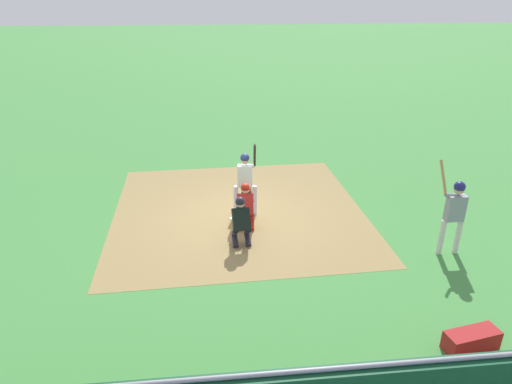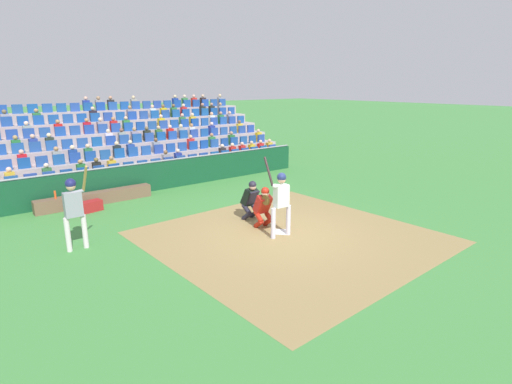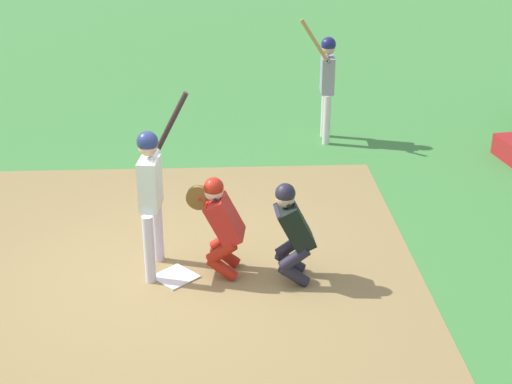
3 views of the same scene
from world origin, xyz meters
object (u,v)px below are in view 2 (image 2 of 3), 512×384
home_plate_umpire (251,198)px  on_deck_batter (74,206)px  batter_at_plate (281,197)px  dugout_bench (96,198)px  home_plate_marker (279,232)px  catcher_crouching (264,205)px  equipment_duffel_bag (87,207)px  water_bottle_on_bench (55,195)px

home_plate_umpire → on_deck_batter: bearing=-10.4°
batter_at_plate → dugout_bench: size_ratio=0.56×
on_deck_batter → home_plate_marker: bearing=154.6°
home_plate_marker → on_deck_batter: on_deck_batter is taller
batter_at_plate → catcher_crouching: 0.91m
home_plate_marker → equipment_duffel_bag: bearing=-55.4°
home_plate_marker → home_plate_umpire: home_plate_umpire is taller
catcher_crouching → on_deck_batter: bearing=-20.3°
home_plate_umpire → equipment_duffel_bag: bearing=-46.6°
on_deck_batter → home_plate_umpire: bearing=169.6°
home_plate_marker → dugout_bench: dugout_bench is taller
water_bottle_on_bench → dugout_bench: bearing=-178.2°
equipment_duffel_bag → on_deck_batter: (1.13, 3.08, 0.99)m
batter_at_plate → water_bottle_on_bench: batter_at_plate is taller
home_plate_marker → catcher_crouching: bearing=-76.9°
on_deck_batter → batter_at_plate: bearing=151.3°
home_plate_marker → dugout_bench: (3.17, -6.14, 0.20)m
batter_at_plate → on_deck_batter: on_deck_batter is taller
catcher_crouching → water_bottle_on_bench: (4.33, -5.54, -0.14)m
dugout_bench → equipment_duffel_bag: (0.54, 0.76, -0.04)m
water_bottle_on_bench → batter_at_plate: bearing=123.9°
catcher_crouching → home_plate_marker: bearing=103.1°
dugout_bench → water_bottle_on_bench: water_bottle_on_bench is taller
catcher_crouching → dugout_bench: 6.38m
catcher_crouching → dugout_bench: catcher_crouching is taller
on_deck_batter → equipment_duffel_bag: bearing=-110.2°
catcher_crouching → dugout_bench: bearing=-61.4°
water_bottle_on_bench → on_deck_batter: size_ratio=0.12×
batter_at_plate → on_deck_batter: 5.30m
catcher_crouching → equipment_duffel_bag: size_ratio=1.30×
dugout_bench → on_deck_batter: size_ratio=1.77×
dugout_bench → home_plate_umpire: bearing=124.2°
home_plate_umpire → batter_at_plate: bearing=81.4°
home_plate_umpire → equipment_duffel_bag: size_ratio=1.30×
water_bottle_on_bench → equipment_duffel_bag: size_ratio=0.28×
catcher_crouching → water_bottle_on_bench: size_ratio=4.71×
home_plate_marker → dugout_bench: bearing=-62.7°
water_bottle_on_bench → home_plate_marker: bearing=126.2°
catcher_crouching → equipment_duffel_bag: bearing=-53.4°
catcher_crouching → water_bottle_on_bench: 7.03m
equipment_duffel_bag → batter_at_plate: bearing=111.7°
dugout_bench → equipment_duffel_bag: bearing=54.6°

